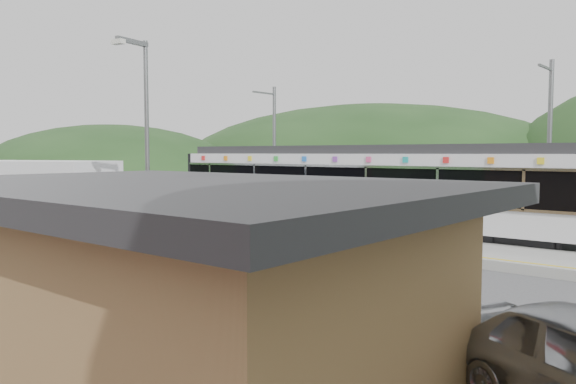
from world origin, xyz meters
The scene contains 10 objects.
ground centered at (0.00, 0.00, 0.00)m, with size 120.00×120.00×0.00m, color #4C4C4F.
hills centered at (6.19, 5.29, 0.00)m, with size 146.00×149.00×26.00m.
platform centered at (0.00, 3.30, 0.15)m, with size 26.00×3.20×0.30m, color #9E9E99.
yellow_line centered at (0.00, 2.00, 0.30)m, with size 26.00×0.10×0.01m, color yellow.
train centered at (0.82, 6.00, 2.06)m, with size 20.44×3.01×3.74m.
catenary_mast_west centered at (-7.00, 8.56, 3.65)m, with size 0.18×1.80×7.00m.
catenary_mast_east centered at (7.00, 8.56, 3.65)m, with size 0.18×1.80×7.00m.
station_shelter centered at (6.00, -9.01, 1.55)m, with size 9.20×6.20×3.00m.
pallet_stack centered at (7.62, -6.23, 0.21)m, with size 1.28×1.12×0.43m.
lamp_post centered at (0.19, -5.24, 3.85)m, with size 0.38×1.15×6.47m.
Camera 1 is at (12.94, -14.59, 3.44)m, focal length 35.00 mm.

